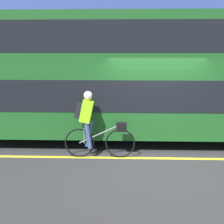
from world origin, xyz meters
TOP-DOWN VIEW (x-y plane):
  - ground_plane at (0.00, 0.00)m, footprint 80.00×80.00m
  - road_center_line at (0.00, -0.03)m, footprint 50.00×0.14m
  - sidewalk_curb at (0.00, 5.61)m, footprint 60.00×2.08m
  - building_facade at (0.00, 6.80)m, footprint 60.00×0.30m
  - bus at (-0.63, 1.67)m, footprint 9.75×2.55m
  - cyclist_on_bike at (-1.62, 0.01)m, footprint 1.79×0.32m
  - street_sign_post at (-5.72, 5.50)m, footprint 0.36×0.09m

SIDE VIEW (x-z plane):
  - ground_plane at x=0.00m, z-range 0.00..0.00m
  - road_center_line at x=0.00m, z-range 0.00..0.01m
  - sidewalk_curb at x=0.00m, z-range 0.00..0.12m
  - cyclist_on_bike at x=-1.62m, z-range 0.06..1.76m
  - street_sign_post at x=-5.72m, z-range 0.26..2.48m
  - bus at x=-0.63m, z-range 0.22..3.91m
  - building_facade at x=0.00m, z-range 0.00..9.26m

